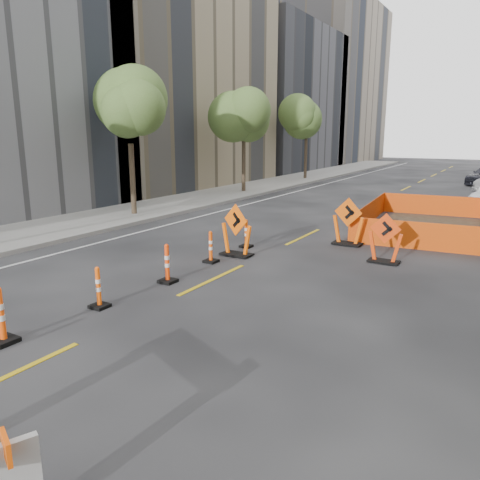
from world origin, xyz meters
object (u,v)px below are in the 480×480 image
Objects in this scene: channelizer_5 at (211,247)px; chevron_sign_center at (348,222)px; channelizer_2 at (1,315)px; chevron_sign_right at (385,238)px; channelizer_4 at (167,263)px; channelizer_6 at (246,233)px; channelizer_3 at (98,287)px; chevron_sign_left at (236,230)px.

chevron_sign_center is at bearing 56.69° from channelizer_5.
chevron_sign_right is (4.64, 9.06, 0.20)m from channelizer_2.
channelizer_6 is (-0.15, 4.32, -0.03)m from channelizer_4.
chevron_sign_right reaches higher than channelizer_5.
chevron_sign_center is at bearing 134.34° from chevron_sign_right.
chevron_sign_center reaches higher than channelizer_2.
channelizer_5 is at bearing 88.26° from channelizer_2.
channelizer_6 is at bearing -138.13° from chevron_sign_center.
channelizer_6 is 4.50m from chevron_sign_right.
chevron_sign_center is at bearing 71.75° from channelizer_3.
chevron_sign_left is 1.10× the size of chevron_sign_right.
channelizer_5 is 1.00× the size of channelizer_6.
channelizer_3 is at bearing 85.78° from channelizer_2.
chevron_sign_center is (2.98, 10.72, 0.28)m from channelizer_2.
channelizer_3 is 8.23m from chevron_sign_right.
channelizer_6 is at bearing 120.01° from chevron_sign_left.
channelizer_6 is at bearing 90.81° from channelizer_5.
channelizer_3 is 0.57× the size of chevron_sign_center.
chevron_sign_center is at bearing 36.45° from channelizer_6.
channelizer_4 reaches higher than channelizer_3.
channelizer_2 reaches higher than channelizer_4.
chevron_sign_center is 1.10× the size of chevron_sign_right.
channelizer_5 is at bearing -88.13° from chevron_sign_left.
channelizer_5 is (0.04, 4.32, 0.01)m from channelizer_3.
channelizer_5 is at bearing 93.20° from channelizer_4.
chevron_sign_left is 4.46m from chevron_sign_right.
channelizer_5 is (0.20, 6.48, -0.07)m from channelizer_2.
chevron_sign_right is at bearing -39.57° from chevron_sign_center.
chevron_sign_left is 1.00× the size of chevron_sign_center.
chevron_sign_left is at bearing 86.88° from channelizer_3.
channelizer_6 is at bearing 88.90° from channelizer_2.
channelizer_5 is at bearing -150.47° from chevron_sign_right.
chevron_sign_left is (0.45, 7.53, 0.28)m from channelizer_2.
channelizer_2 is 8.64m from channelizer_6.
channelizer_5 is (-0.12, 2.16, -0.04)m from channelizer_4.
chevron_sign_left is (0.29, -1.11, 0.34)m from channelizer_6.
channelizer_3 is at bearing -77.60° from chevron_sign_left.
channelizer_4 is 3.23m from chevron_sign_left.
channelizer_4 is at bearing 85.81° from channelizer_3.
channelizer_5 is at bearing -117.88° from chevron_sign_center.
channelizer_2 is 0.66× the size of chevron_sign_left.
channelizer_3 is 0.63× the size of chevron_sign_right.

